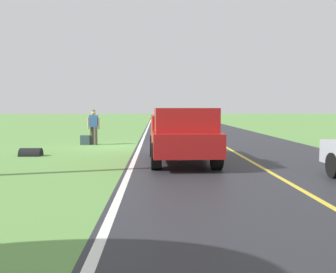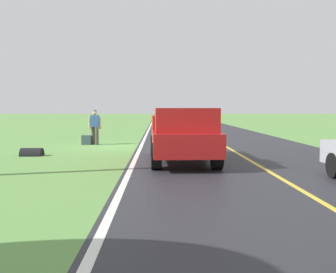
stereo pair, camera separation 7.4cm
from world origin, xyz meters
name	(u,v)px [view 2 (the right image)]	position (x,y,z in m)	size (l,w,h in m)	color
ground_plane	(114,146)	(0.00, 0.00, 0.00)	(200.00, 200.00, 0.00)	#609347
road_surface	(225,146)	(-5.29, 0.00, 0.00)	(8.36, 120.00, 0.00)	#28282D
lane_edge_line	(141,146)	(-1.28, 0.00, 0.01)	(0.16, 117.60, 0.00)	silver
lane_centre_line	(225,146)	(-5.29, 0.00, 0.01)	(0.14, 117.60, 0.00)	gold
hitchhiker_walking	(95,125)	(1.03, -1.02, 0.98)	(0.62, 0.51, 1.75)	#4C473D
suitcase_carried	(86,140)	(1.45, -0.95, 0.24)	(0.20, 0.46, 0.47)	#384C56
pickup_truck_passing	(183,134)	(-2.92, 5.84, 0.97)	(2.20, 5.45, 1.82)	#B21919
drainage_culvert	(32,156)	(2.72, 3.67, 0.00)	(0.60, 0.60, 0.80)	black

